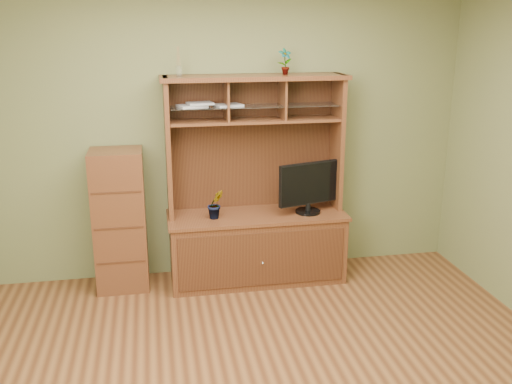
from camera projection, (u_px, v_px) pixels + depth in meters
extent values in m
cube|color=olive|center=(226.00, 134.00, 5.30)|extent=(4.50, 0.02, 2.70)
cube|color=#4C2415|center=(257.00, 248.00, 5.35)|extent=(1.60, 0.55, 0.62)
cube|color=black|center=(262.00, 259.00, 5.09)|extent=(1.50, 0.01, 0.50)
sphere|color=silver|center=(263.00, 263.00, 5.09)|extent=(0.02, 0.02, 0.02)
cube|color=#4C2415|center=(257.00, 215.00, 5.26)|extent=(1.64, 0.59, 0.03)
cube|color=#4C2415|center=(168.00, 148.00, 5.04)|extent=(0.04, 0.35, 1.25)
cube|color=#4C2415|center=(337.00, 142.00, 5.31)|extent=(0.04, 0.35, 1.25)
cube|color=black|center=(252.00, 141.00, 5.33)|extent=(1.52, 0.02, 1.25)
cube|color=#4C2415|center=(255.00, 77.00, 5.00)|extent=(1.66, 0.40, 0.04)
cube|color=#4C2415|center=(255.00, 120.00, 5.11)|extent=(1.52, 0.32, 0.02)
cube|color=#4C2415|center=(226.00, 100.00, 5.01)|extent=(0.02, 0.31, 0.35)
cube|color=#4C2415|center=(282.00, 99.00, 5.10)|extent=(0.02, 0.31, 0.35)
cube|color=silver|center=(255.00, 106.00, 5.06)|extent=(1.50, 0.27, 0.01)
cylinder|color=black|center=(308.00, 211.00, 5.28)|extent=(0.23, 0.23, 0.02)
cylinder|color=black|center=(308.00, 206.00, 5.27)|extent=(0.05, 0.05, 0.07)
cube|color=black|center=(309.00, 184.00, 5.20)|extent=(0.59, 0.21, 0.39)
imported|color=#255E20|center=(216.00, 204.00, 5.10)|extent=(0.17, 0.15, 0.27)
imported|color=#336D26|center=(285.00, 61.00, 5.01)|extent=(0.13, 0.10, 0.23)
cylinder|color=silver|center=(179.00, 71.00, 4.87)|extent=(0.05, 0.05, 0.09)
cylinder|color=olive|center=(178.00, 56.00, 4.83)|extent=(0.03, 0.03, 0.16)
cube|color=#B9B9BE|center=(192.00, 106.00, 4.97)|extent=(0.28, 0.24, 0.02)
cube|color=#B9B9BE|center=(200.00, 103.00, 4.98)|extent=(0.24, 0.20, 0.02)
cube|color=#B9B9BE|center=(228.00, 105.00, 5.03)|extent=(0.27, 0.23, 0.02)
cube|color=#4C2415|center=(120.00, 220.00, 5.11)|extent=(0.46, 0.41, 1.28)
cube|color=black|center=(121.00, 262.00, 5.00)|extent=(0.42, 0.01, 0.02)
cube|color=black|center=(119.00, 228.00, 4.91)|extent=(0.42, 0.01, 0.01)
cube|color=black|center=(116.00, 193.00, 4.82)|extent=(0.42, 0.01, 0.01)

